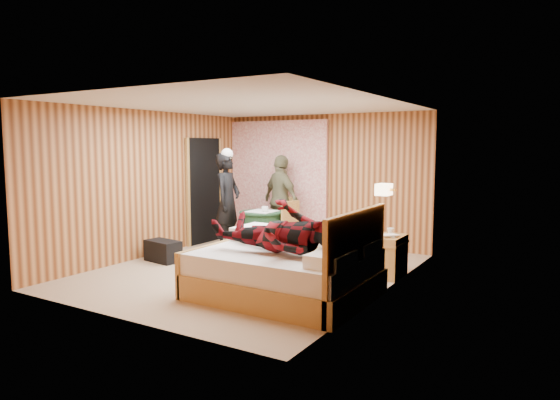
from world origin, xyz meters
The scene contains 23 objects.
floor centered at (0.00, 0.00, 0.00)m, with size 4.20×5.00×0.01m, color #9F8068.
ceiling centered at (0.00, 0.00, 2.50)m, with size 4.20×5.00×0.01m, color silver.
wall_back centered at (0.00, 2.50, 1.25)m, with size 4.20×0.02×2.50m, color #C3844B.
wall_left centered at (-2.10, 0.00, 1.25)m, with size 0.02×5.00×2.50m, color #C3844B.
wall_right centered at (2.10, 0.00, 1.25)m, with size 0.02×5.00×2.50m, color #C3844B.
curtain centered at (-1.00, 2.43, 1.20)m, with size 2.20×0.08×2.40m, color white.
doorway centered at (-2.06, 1.40, 1.02)m, with size 0.06×0.90×2.05m, color black.
wall_lamp centered at (1.92, 0.45, 1.30)m, with size 0.26×0.24×0.16m.
bed centered at (1.12, -0.80, 0.33)m, with size 2.14×1.68×1.16m.
nightstand centered at (1.88, 0.77, 0.31)m, with size 0.46×0.62×0.60m.
round_table centered at (-0.68, 1.35, 0.36)m, with size 0.82×0.82×0.72m.
chair_far centered at (-0.65, 1.99, 0.54)m, with size 0.56×0.56×0.93m.
chair_near centered at (-0.23, 1.46, 0.54)m, with size 0.52×0.52×0.93m.
duffel_bag centered at (-1.59, -0.24, 0.17)m, with size 0.62×0.33×0.35m, color black.
sneaker_left centered at (-0.81, 0.41, 0.06)m, with size 0.27×0.11×0.12m, color white.
sneaker_right centered at (-0.29, 0.72, 0.06)m, with size 0.29×0.12×0.13m, color white.
woman_standing centered at (-1.23, 1.06, 0.89)m, with size 0.65×0.43×1.78m, color black.
man_at_table centered at (-0.68, 2.03, 0.86)m, with size 1.01×0.42×1.72m, color #666344.
man_on_bed centered at (1.15, -1.03, 1.01)m, with size 1.77×0.67×0.86m, color #61090F.
book_lower centered at (1.88, 0.72, 0.61)m, with size 0.17×0.22×0.02m, color white.
book_upper centered at (1.88, 0.72, 0.63)m, with size 0.16×0.22×0.02m, color white.
cup_nightstand centered at (1.88, 0.90, 0.65)m, with size 0.10×0.10×0.09m, color white.
cup_table centered at (-0.58, 1.30, 0.77)m, with size 0.12×0.12×0.10m, color white.
Camera 1 is at (4.23, -6.15, 1.90)m, focal length 32.00 mm.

